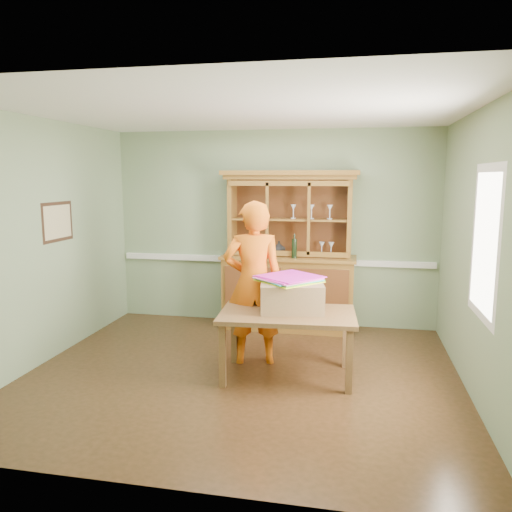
% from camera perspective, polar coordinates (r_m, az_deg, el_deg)
% --- Properties ---
extents(floor, '(4.50, 4.50, 0.00)m').
position_cam_1_polar(floor, '(5.41, -1.68, -13.39)').
color(floor, '#4B2D18').
rests_on(floor, ground).
extents(ceiling, '(4.50, 4.50, 0.00)m').
position_cam_1_polar(ceiling, '(5.04, -1.83, 16.30)').
color(ceiling, white).
rests_on(ceiling, wall_back).
extents(wall_back, '(4.50, 0.00, 4.50)m').
position_cam_1_polar(wall_back, '(7.00, 1.94, 3.19)').
color(wall_back, gray).
rests_on(wall_back, floor).
extents(wall_left, '(0.00, 4.00, 4.00)m').
position_cam_1_polar(wall_left, '(5.97, -23.30, 1.45)').
color(wall_left, gray).
rests_on(wall_left, floor).
extents(wall_right, '(0.00, 4.00, 4.00)m').
position_cam_1_polar(wall_right, '(5.05, 23.99, 0.14)').
color(wall_right, gray).
rests_on(wall_right, floor).
extents(wall_front, '(4.50, 0.00, 4.50)m').
position_cam_1_polar(wall_front, '(3.16, -9.96, -4.09)').
color(wall_front, gray).
rests_on(wall_front, floor).
extents(chair_rail, '(4.41, 0.05, 0.08)m').
position_cam_1_polar(chair_rail, '(7.03, 1.89, -0.48)').
color(chair_rail, white).
rests_on(chair_rail, wall_back).
extents(framed_map, '(0.03, 0.60, 0.46)m').
position_cam_1_polar(framed_map, '(6.19, -21.69, 3.65)').
color(framed_map, '#362115').
rests_on(framed_map, wall_left).
extents(window_panel, '(0.03, 0.96, 1.36)m').
position_cam_1_polar(window_panel, '(4.73, 24.64, 1.39)').
color(window_panel, white).
rests_on(window_panel, wall_right).
extents(china_hutch, '(1.82, 0.60, 2.14)m').
position_cam_1_polar(china_hutch, '(6.81, 3.73, -2.06)').
color(china_hutch, olive).
rests_on(china_hutch, floor).
extents(dining_table, '(1.43, 0.92, 0.69)m').
position_cam_1_polar(dining_table, '(5.17, 3.61, -7.33)').
color(dining_table, brown).
rests_on(dining_table, floor).
extents(cardboard_box, '(0.71, 0.61, 0.30)m').
position_cam_1_polar(cardboard_box, '(5.20, 4.10, -4.62)').
color(cardboard_box, '#946C4C').
rests_on(cardboard_box, dining_table).
extents(kite_stack, '(0.76, 0.76, 0.05)m').
position_cam_1_polar(kite_stack, '(5.21, 3.88, -2.60)').
color(kite_stack, '#E4FF20').
rests_on(kite_stack, cardboard_box).
extents(person, '(0.75, 0.58, 1.81)m').
position_cam_1_polar(person, '(5.50, -0.30, -3.11)').
color(person, orange).
rests_on(person, floor).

